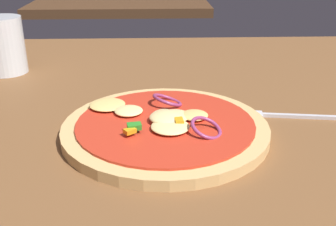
% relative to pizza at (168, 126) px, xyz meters
% --- Properties ---
extents(dining_table, '(1.35, 1.06, 0.03)m').
position_rel_pizza_xyz_m(dining_table, '(-0.01, 0.01, -0.03)').
color(dining_table, brown).
rests_on(dining_table, ground).
extents(pizza, '(0.26, 0.26, 0.03)m').
position_rel_pizza_xyz_m(pizza, '(0.00, 0.00, 0.00)').
color(pizza, tan).
rests_on(pizza, dining_table).
extents(fork, '(0.19, 0.04, 0.01)m').
position_rel_pizza_xyz_m(fork, '(0.17, 0.04, -0.01)').
color(fork, silver).
rests_on(fork, dining_table).
extents(beer_glass, '(0.08, 0.08, 0.10)m').
position_rel_pizza_xyz_m(beer_glass, '(-0.29, 0.27, 0.04)').
color(beer_glass, silver).
rests_on(beer_glass, dining_table).
extents(background_table, '(0.69, 0.58, 0.03)m').
position_rel_pizza_xyz_m(background_table, '(-0.14, 1.28, -0.03)').
color(background_table, '#4C301C').
rests_on(background_table, ground).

